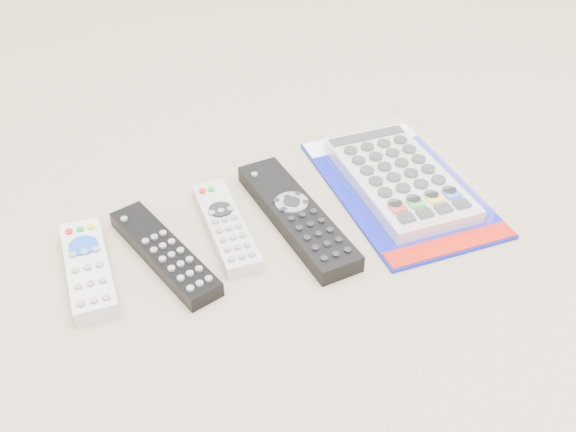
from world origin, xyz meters
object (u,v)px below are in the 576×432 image
remote_slim_black (164,253)px  remote_large_black (297,216)px  jumbo_remote_packaged (399,177)px  remote_small_grey (88,268)px  remote_silver_dvd (226,225)px

remote_slim_black → remote_large_black: (0.17, -0.02, 0.00)m
remote_slim_black → remote_large_black: 0.18m
remote_slim_black → remote_large_black: bearing=-15.4°
remote_slim_black → jumbo_remote_packaged: jumbo_remote_packaged is taller
remote_small_grey → remote_large_black: bearing=1.1°
remote_small_grey → jumbo_remote_packaged: (0.43, -0.05, 0.01)m
remote_small_grey → jumbo_remote_packaged: 0.43m
remote_large_black → remote_slim_black: bearing=175.9°
remote_silver_dvd → remote_large_black: (0.09, -0.03, 0.00)m
remote_silver_dvd → remote_small_grey: bearing=-172.6°
remote_slim_black → jumbo_remote_packaged: (0.34, -0.03, 0.01)m
remote_large_black → jumbo_remote_packaged: jumbo_remote_packaged is taller
remote_small_grey → jumbo_remote_packaged: bearing=3.8°
remote_silver_dvd → remote_slim_black: bearing=-163.3°
remote_small_grey → remote_silver_dvd: bearing=6.9°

